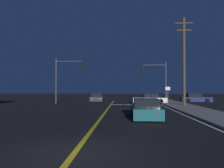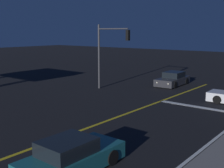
{
  "view_description": "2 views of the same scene",
  "coord_description": "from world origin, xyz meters",
  "px_view_note": "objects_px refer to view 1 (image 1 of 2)",
  "views": [
    {
      "loc": [
        1.53,
        -6.91,
        2.03
      ],
      "look_at": [
        0.36,
        16.3,
        2.49
      ],
      "focal_mm": 35.7,
      "sensor_mm": 36.0,
      "label": 1
    },
    {
      "loc": [
        10.91,
        1.1,
        5.33
      ],
      "look_at": [
        -1.53,
        16.57,
        1.76
      ],
      "focal_mm": 46.97,
      "sensor_mm": 36.0,
      "label": 2
    }
  ],
  "objects_px": {
    "street_sign_corner": "(168,92)",
    "traffic_signal_near_right": "(157,76)",
    "utility_pole_right": "(184,60)",
    "car_following_oncoming_teal": "(146,110)",
    "traffic_signal_far_left": "(65,74)",
    "car_mid_block_navy": "(195,98)",
    "car_parked_curb_white": "(150,99)",
    "car_lead_oncoming_charcoal": "(97,98)"
  },
  "relations": [
    {
      "from": "street_sign_corner",
      "to": "traffic_signal_near_right",
      "type": "bearing_deg",
      "value": 107.07
    },
    {
      "from": "traffic_signal_near_right",
      "to": "utility_pole_right",
      "type": "relative_size",
      "value": 0.56
    },
    {
      "from": "car_following_oncoming_teal",
      "to": "street_sign_corner",
      "type": "height_order",
      "value": "street_sign_corner"
    },
    {
      "from": "traffic_signal_near_right",
      "to": "traffic_signal_far_left",
      "type": "relative_size",
      "value": 0.93
    },
    {
      "from": "car_mid_block_navy",
      "to": "traffic_signal_near_right",
      "type": "xyz_separation_m",
      "value": [
        -5.83,
        -2.5,
        3.09
      ]
    },
    {
      "from": "traffic_signal_far_left",
      "to": "utility_pole_right",
      "type": "height_order",
      "value": "utility_pole_right"
    },
    {
      "from": "car_mid_block_navy",
      "to": "traffic_signal_near_right",
      "type": "bearing_deg",
      "value": -65.05
    },
    {
      "from": "car_following_oncoming_teal",
      "to": "utility_pole_right",
      "type": "relative_size",
      "value": 0.44
    },
    {
      "from": "car_mid_block_navy",
      "to": "street_sign_corner",
      "type": "distance_m",
      "value": 7.32
    },
    {
      "from": "car_mid_block_navy",
      "to": "car_parked_curb_white",
      "type": "bearing_deg",
      "value": -70.78
    },
    {
      "from": "car_mid_block_navy",
      "to": "traffic_signal_far_left",
      "type": "xyz_separation_m",
      "value": [
        -17.91,
        -3.9,
        3.37
      ]
    },
    {
      "from": "car_following_oncoming_teal",
      "to": "street_sign_corner",
      "type": "relative_size",
      "value": 1.94
    },
    {
      "from": "street_sign_corner",
      "to": "traffic_signal_far_left",
      "type": "bearing_deg",
      "value": 173.83
    },
    {
      "from": "street_sign_corner",
      "to": "car_parked_curb_white",
      "type": "bearing_deg",
      "value": 119.62
    },
    {
      "from": "car_mid_block_navy",
      "to": "utility_pole_right",
      "type": "bearing_deg",
      "value": -24.03
    },
    {
      "from": "car_following_oncoming_teal",
      "to": "car_mid_block_navy",
      "type": "distance_m",
      "value": 19.38
    },
    {
      "from": "car_parked_curb_white",
      "to": "utility_pole_right",
      "type": "bearing_deg",
      "value": -150.92
    },
    {
      "from": "car_lead_oncoming_charcoal",
      "to": "traffic_signal_near_right",
      "type": "relative_size",
      "value": 0.82
    },
    {
      "from": "car_following_oncoming_teal",
      "to": "traffic_signal_far_left",
      "type": "distance_m",
      "value": 16.5
    },
    {
      "from": "car_lead_oncoming_charcoal",
      "to": "traffic_signal_far_left",
      "type": "xyz_separation_m",
      "value": [
        -3.5,
        -5.84,
        3.37
      ]
    },
    {
      "from": "traffic_signal_near_right",
      "to": "street_sign_corner",
      "type": "relative_size",
      "value": 2.45
    },
    {
      "from": "traffic_signal_far_left",
      "to": "utility_pole_right",
      "type": "bearing_deg",
      "value": -13.66
    },
    {
      "from": "car_lead_oncoming_charcoal",
      "to": "utility_pole_right",
      "type": "height_order",
      "value": "utility_pole_right"
    },
    {
      "from": "traffic_signal_far_left",
      "to": "utility_pole_right",
      "type": "xyz_separation_m",
      "value": [
        14.34,
        -3.49,
        1.24
      ]
    },
    {
      "from": "car_parked_curb_white",
      "to": "street_sign_corner",
      "type": "xyz_separation_m",
      "value": [
        1.8,
        -3.17,
        0.95
      ]
    },
    {
      "from": "utility_pole_right",
      "to": "traffic_signal_near_right",
      "type": "bearing_deg",
      "value": 114.82
    },
    {
      "from": "traffic_signal_near_right",
      "to": "car_mid_block_navy",
      "type": "bearing_deg",
      "value": -156.81
    },
    {
      "from": "traffic_signal_near_right",
      "to": "utility_pole_right",
      "type": "distance_m",
      "value": 5.59
    },
    {
      "from": "traffic_signal_far_left",
      "to": "street_sign_corner",
      "type": "distance_m",
      "value": 13.24
    },
    {
      "from": "street_sign_corner",
      "to": "car_mid_block_navy",
      "type": "bearing_deg",
      "value": 46.84
    },
    {
      "from": "car_lead_oncoming_charcoal",
      "to": "utility_pole_right",
      "type": "bearing_deg",
      "value": 136.76
    },
    {
      "from": "car_lead_oncoming_charcoal",
      "to": "utility_pole_right",
      "type": "xyz_separation_m",
      "value": [
        10.84,
        -9.32,
        4.61
      ]
    },
    {
      "from": "traffic_signal_far_left",
      "to": "street_sign_corner",
      "type": "bearing_deg",
      "value": -6.17
    },
    {
      "from": "car_following_oncoming_teal",
      "to": "traffic_signal_near_right",
      "type": "xyz_separation_m",
      "value": [
        3.0,
        14.76,
        3.09
      ]
    },
    {
      "from": "traffic_signal_near_right",
      "to": "traffic_signal_far_left",
      "type": "xyz_separation_m",
      "value": [
        -12.08,
        -1.4,
        0.27
      ]
    },
    {
      "from": "car_lead_oncoming_charcoal",
      "to": "car_parked_curb_white",
      "type": "distance_m",
      "value": 8.66
    },
    {
      "from": "traffic_signal_far_left",
      "to": "utility_pole_right",
      "type": "distance_m",
      "value": 14.81
    },
    {
      "from": "car_parked_curb_white",
      "to": "traffic_signal_far_left",
      "type": "xyz_separation_m",
      "value": [
        -11.14,
        -1.77,
        3.37
      ]
    },
    {
      "from": "car_lead_oncoming_charcoal",
      "to": "street_sign_corner",
      "type": "distance_m",
      "value": 11.93
    },
    {
      "from": "car_mid_block_navy",
      "to": "traffic_signal_near_right",
      "type": "distance_m",
      "value": 7.05
    },
    {
      "from": "traffic_signal_far_left",
      "to": "street_sign_corner",
      "type": "relative_size",
      "value": 2.63
    },
    {
      "from": "utility_pole_right",
      "to": "car_lead_oncoming_charcoal",
      "type": "bearing_deg",
      "value": 139.29
    }
  ]
}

